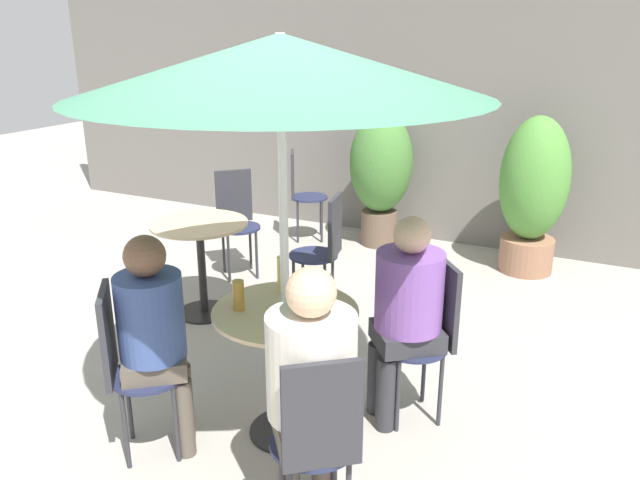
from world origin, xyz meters
TOP-DOWN VIEW (x-y plane):
  - ground_plane at (0.00, 0.00)m, footprint 20.00×20.00m
  - storefront_wall at (0.00, 3.70)m, footprint 10.00×0.06m
  - cafe_table_near at (-0.04, 0.17)m, footprint 0.75×0.75m
  - cafe_table_far at (-1.33, 1.19)m, footprint 0.72×0.72m
  - bistro_chair_0 at (-0.66, -0.32)m, footprint 0.43×0.42m
  - bistro_chair_1 at (0.45, -0.45)m, footprint 0.42×0.43m
  - bistro_chair_2 at (0.58, 0.66)m, footprint 0.43×0.42m
  - bistro_chair_3 at (-1.48, 3.08)m, footprint 0.42×0.41m
  - bistro_chair_4 at (-0.52, 1.65)m, footprint 0.40×0.38m
  - bistro_chair_5 at (-1.56, 2.02)m, footprint 0.43×0.43m
  - seated_person_0 at (-0.54, -0.23)m, footprint 0.41×0.41m
  - seated_person_1 at (0.36, -0.33)m, footprint 0.47×0.47m
  - seated_person_2 at (0.47, 0.57)m, footprint 0.46×0.45m
  - beer_glass_0 at (-0.25, 0.07)m, footprint 0.06×0.06m
  - beer_glass_1 at (0.11, -0.02)m, footprint 0.06×0.06m
  - beer_glass_2 at (0.10, 0.36)m, footprint 0.06×0.06m
  - beer_glass_3 at (-0.16, 0.37)m, footprint 0.06×0.06m
  - potted_plant_0 at (-0.70, 3.29)m, footprint 0.61×0.61m
  - potted_plant_1 at (0.74, 3.19)m, footprint 0.59×0.59m
  - umbrella at (-0.04, 0.17)m, footprint 1.93×1.93m

SIDE VIEW (x-z plane):
  - ground_plane at x=0.00m, z-range 0.00..0.00m
  - cafe_table_far at x=-1.33m, z-range 0.18..0.91m
  - bistro_chair_0 at x=-0.66m, z-range 0.09..1.00m
  - bistro_chair_1 at x=0.45m, z-range 0.09..1.00m
  - bistro_chair_2 at x=0.58m, z-range 0.09..1.00m
  - bistro_chair_3 at x=-1.48m, z-range 0.09..1.00m
  - bistro_chair_4 at x=-0.52m, z-range 0.09..1.00m
  - bistro_chair_5 at x=-1.56m, z-range 0.09..1.00m
  - cafe_table_near at x=-0.04m, z-range 0.19..0.92m
  - seated_person_2 at x=0.47m, z-range 0.11..1.29m
  - seated_person_0 at x=-0.54m, z-range 0.12..1.29m
  - seated_person_1 at x=0.36m, z-range 0.11..1.32m
  - potted_plant_1 at x=0.74m, z-range 0.05..1.43m
  - potted_plant_0 at x=-0.70m, z-range 0.10..1.43m
  - beer_glass_2 at x=0.10m, z-range 0.73..0.87m
  - beer_glass_0 at x=-0.25m, z-range 0.73..0.88m
  - beer_glass_1 at x=0.11m, z-range 0.73..0.92m
  - beer_glass_3 at x=-0.16m, z-range 0.73..0.93m
  - storefront_wall at x=0.00m, z-range 0.00..3.00m
  - umbrella at x=-0.04m, z-range 0.89..2.95m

